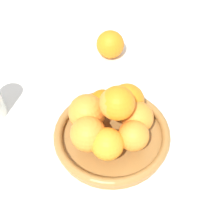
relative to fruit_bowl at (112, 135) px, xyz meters
name	(u,v)px	position (x,y,z in m)	size (l,w,h in m)	color
ground_plane	(112,139)	(0.00, 0.00, -0.02)	(4.00, 4.00, 0.00)	silver
fruit_bowl	(112,135)	(0.00, 0.00, 0.00)	(0.27, 0.27, 0.03)	#A57238
orange_pile	(112,116)	(0.00, 0.00, 0.07)	(0.19, 0.19, 0.13)	orange
stray_orange	(110,44)	(-0.05, 0.30, 0.02)	(0.08, 0.08, 0.08)	orange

